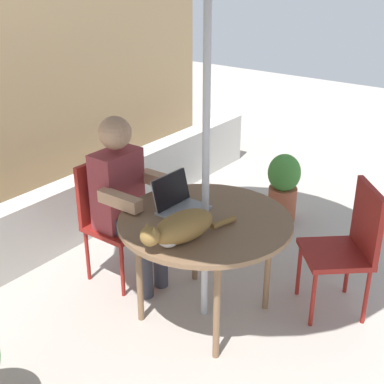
% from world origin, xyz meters
% --- Properties ---
extents(ground_plane, '(14.00, 14.00, 0.00)m').
position_xyz_m(ground_plane, '(0.00, 0.00, 0.00)').
color(ground_plane, '#ADA399').
extents(planter_wall_low, '(5.14, 0.20, 0.52)m').
position_xyz_m(planter_wall_low, '(0.00, 1.43, 0.26)').
color(planter_wall_low, beige).
rests_on(planter_wall_low, ground).
extents(patio_table, '(1.06, 1.06, 0.70)m').
position_xyz_m(patio_table, '(0.00, 0.00, 0.65)').
color(patio_table, brown).
rests_on(patio_table, ground).
extents(chair_occupied, '(0.40, 0.40, 0.87)m').
position_xyz_m(chair_occupied, '(0.00, 0.82, 0.51)').
color(chair_occupied, maroon).
rests_on(chair_occupied, ground).
extents(chair_empty, '(0.56, 0.56, 0.87)m').
position_xyz_m(chair_empty, '(0.60, -0.70, 0.51)').
color(chair_empty, maroon).
rests_on(chair_empty, ground).
extents(person_seated, '(0.48, 0.48, 1.21)m').
position_xyz_m(person_seated, '(0.00, 0.66, 0.68)').
color(person_seated, maroon).
rests_on(person_seated, ground).
extents(laptop, '(0.31, 0.26, 0.21)m').
position_xyz_m(laptop, '(0.01, 0.22, 0.76)').
color(laptop, gray).
rests_on(laptop, patio_table).
extents(cat, '(0.64, 0.27, 0.17)m').
position_xyz_m(cat, '(-0.31, -0.05, 0.78)').
color(cat, olive).
rests_on(cat, patio_table).
extents(potted_plant_by_chair, '(0.28, 0.28, 0.61)m').
position_xyz_m(potted_plant_by_chair, '(1.51, 0.24, 0.32)').
color(potted_plant_by_chair, '#9E5138').
rests_on(potted_plant_by_chair, ground).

